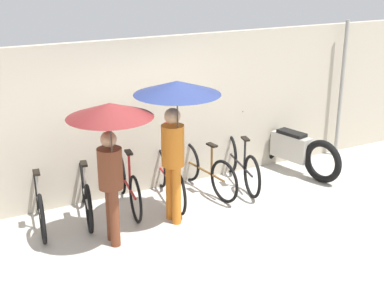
# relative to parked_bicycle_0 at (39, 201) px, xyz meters

# --- Properties ---
(ground_plane) EXTENTS (30.00, 30.00, 0.00)m
(ground_plane) POSITION_rel_parked_bicycle_0_xyz_m (1.65, -1.61, -0.36)
(ground_plane) COLOR #B7B2A8
(back_wall) EXTENTS (12.39, 0.12, 2.46)m
(back_wall) POSITION_rel_parked_bicycle_0_xyz_m (1.65, 0.45, 0.87)
(back_wall) COLOR #B2A893
(back_wall) RESTS_ON ground
(parked_bicycle_0) EXTENTS (0.44, 1.72, 1.00)m
(parked_bicycle_0) POSITION_rel_parked_bicycle_0_xyz_m (0.00, 0.00, 0.00)
(parked_bicycle_0) COLOR black
(parked_bicycle_0) RESTS_ON ground
(parked_bicycle_1) EXTENTS (0.50, 1.66, 0.97)m
(parked_bicycle_1) POSITION_rel_parked_bicycle_0_xyz_m (0.66, -0.03, 0.00)
(parked_bicycle_1) COLOR black
(parked_bicycle_1) RESTS_ON ground
(parked_bicycle_2) EXTENTS (0.44, 1.72, 1.08)m
(parked_bicycle_2) POSITION_rel_parked_bicycle_0_xyz_m (1.32, -0.02, 0.01)
(parked_bicycle_2) COLOR black
(parked_bicycle_2) RESTS_ON ground
(parked_bicycle_3) EXTENTS (0.46, 1.69, 1.11)m
(parked_bicycle_3) POSITION_rel_parked_bicycle_0_xyz_m (1.98, -0.09, -0.00)
(parked_bicycle_3) COLOR black
(parked_bicycle_3) RESTS_ON ground
(parked_bicycle_4) EXTENTS (0.44, 1.70, 0.98)m
(parked_bicycle_4) POSITION_rel_parked_bicycle_0_xyz_m (2.64, -0.05, 0.00)
(parked_bicycle_4) COLOR black
(parked_bicycle_4) RESTS_ON ground
(parked_bicycle_5) EXTENTS (0.55, 1.74, 1.10)m
(parked_bicycle_5) POSITION_rel_parked_bicycle_0_xyz_m (3.30, -0.07, 0.01)
(parked_bicycle_5) COLOR black
(parked_bicycle_5) RESTS_ON ground
(pedestrian_leading) EXTENTS (1.07, 1.07, 1.96)m
(pedestrian_leading) POSITION_rel_parked_bicycle_0_xyz_m (0.75, -1.06, 1.22)
(pedestrian_leading) COLOR brown
(pedestrian_leading) RESTS_ON ground
(pedestrian_center) EXTENTS (1.16, 1.16, 2.09)m
(pedestrian_center) POSITION_rel_parked_bicycle_0_xyz_m (1.74, -0.88, 1.34)
(pedestrian_center) COLOR #C66B1E
(pedestrian_center) RESTS_ON ground
(motorcycle) EXTENTS (0.75, 2.05, 0.94)m
(motorcycle) POSITION_rel_parked_bicycle_0_xyz_m (4.39, -0.01, 0.05)
(motorcycle) COLOR black
(motorcycle) RESTS_ON ground
(awning_pole) EXTENTS (0.07, 0.07, 2.55)m
(awning_pole) POSITION_rel_parked_bicycle_0_xyz_m (5.65, 0.22, 0.92)
(awning_pole) COLOR gray
(awning_pole) RESTS_ON ground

